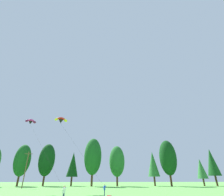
{
  "coord_description": "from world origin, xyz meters",
  "views": [
    {
      "loc": [
        0.5,
        -4.85,
        2.49
      ],
      "look_at": [
        2.09,
        21.26,
        15.07
      ],
      "focal_mm": 26.71,
      "sensor_mm": 36.0,
      "label": 1
    }
  ],
  "objects_px": {
    "utility_pole": "(26,168)",
    "kite_flyer_mid": "(104,189)",
    "kite_flyer_near": "(64,192)",
    "parafoil_kite_mid_red_yellow": "(61,120)",
    "parafoil_kite_high_magenta": "(31,122)"
  },
  "relations": [
    {
      "from": "parafoil_kite_mid_red_yellow",
      "to": "parafoil_kite_high_magenta",
      "type": "bearing_deg",
      "value": -172.77
    },
    {
      "from": "kite_flyer_mid",
      "to": "parafoil_kite_high_magenta",
      "type": "distance_m",
      "value": 23.72
    },
    {
      "from": "parafoil_kite_high_magenta",
      "to": "kite_flyer_mid",
      "type": "bearing_deg",
      "value": -29.71
    },
    {
      "from": "utility_pole",
      "to": "kite_flyer_mid",
      "type": "height_order",
      "value": "utility_pole"
    },
    {
      "from": "utility_pole",
      "to": "kite_flyer_near",
      "type": "relative_size",
      "value": 5.53
    },
    {
      "from": "utility_pole",
      "to": "parafoil_kite_mid_red_yellow",
      "type": "relative_size",
      "value": 0.66
    },
    {
      "from": "utility_pole",
      "to": "kite_flyer_mid",
      "type": "xyz_separation_m",
      "value": [
        21.42,
        -23.02,
        -3.93
      ]
    },
    {
      "from": "kite_flyer_near",
      "to": "parafoil_kite_mid_red_yellow",
      "type": "height_order",
      "value": "parafoil_kite_mid_red_yellow"
    },
    {
      "from": "kite_flyer_near",
      "to": "kite_flyer_mid",
      "type": "relative_size",
      "value": 1.0
    },
    {
      "from": "utility_pole",
      "to": "parafoil_kite_mid_red_yellow",
      "type": "height_order",
      "value": "parafoil_kite_mid_red_yellow"
    },
    {
      "from": "kite_flyer_mid",
      "to": "parafoil_kite_mid_red_yellow",
      "type": "bearing_deg",
      "value": 134.67
    },
    {
      "from": "utility_pole",
      "to": "kite_flyer_mid",
      "type": "relative_size",
      "value": 5.53
    },
    {
      "from": "kite_flyer_mid",
      "to": "utility_pole",
      "type": "bearing_deg",
      "value": 132.94
    },
    {
      "from": "kite_flyer_mid",
      "to": "parafoil_kite_mid_red_yellow",
      "type": "relative_size",
      "value": 0.12
    },
    {
      "from": "kite_flyer_mid",
      "to": "parafoil_kite_high_magenta",
      "type": "relative_size",
      "value": 0.11
    }
  ]
}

